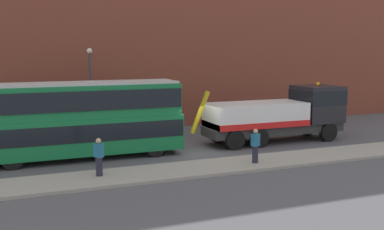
# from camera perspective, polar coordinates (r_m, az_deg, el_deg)

# --- Properties ---
(ground_plane) EXTENTS (120.00, 120.00, 0.00)m
(ground_plane) POSITION_cam_1_polar(r_m,az_deg,el_deg) (26.95, 0.33, -4.31)
(ground_plane) COLOR #4C4C51
(near_kerb) EXTENTS (60.00, 2.80, 0.15)m
(near_kerb) POSITION_cam_1_polar(r_m,az_deg,el_deg) (23.21, 4.34, -6.17)
(near_kerb) COLOR gray
(near_kerb) RESTS_ON ground_plane
(building_facade) EXTENTS (60.00, 1.50, 16.00)m
(building_facade) POSITION_cam_1_polar(r_m,az_deg,el_deg) (34.64, -5.35, 11.82)
(building_facade) COLOR brown
(building_facade) RESTS_ON ground_plane
(recovery_tow_truck) EXTENTS (10.14, 2.66, 3.67)m
(recovery_tow_truck) POSITION_cam_1_polar(r_m,az_deg,el_deg) (29.72, 10.77, 0.16)
(recovery_tow_truck) COLOR #2D2D2D
(recovery_tow_truck) RESTS_ON ground_plane
(double_decker_bus) EXTENTS (11.05, 2.57, 4.06)m
(double_decker_bus) POSITION_cam_1_polar(r_m,az_deg,el_deg) (25.17, -13.77, -0.26)
(double_decker_bus) COLOR #146B38
(double_decker_bus) RESTS_ON ground_plane
(pedestrian_onlooker) EXTENTS (0.44, 0.48, 1.71)m
(pedestrian_onlooker) POSITION_cam_1_polar(r_m,az_deg,el_deg) (21.26, -11.28, -5.10)
(pedestrian_onlooker) COLOR #232333
(pedestrian_onlooker) RESTS_ON near_kerb
(pedestrian_bystander) EXTENTS (0.46, 0.37, 1.71)m
(pedestrian_bystander) POSITION_cam_1_polar(r_m,az_deg,el_deg) (23.44, 7.73, -3.79)
(pedestrian_bystander) COLOR #232333
(pedestrian_bystander) RESTS_ON near_kerb
(street_lamp) EXTENTS (0.36, 0.36, 5.83)m
(street_lamp) POSITION_cam_1_polar(r_m,az_deg,el_deg) (31.41, -12.28, 3.67)
(street_lamp) COLOR #38383D
(street_lamp) RESTS_ON ground_plane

